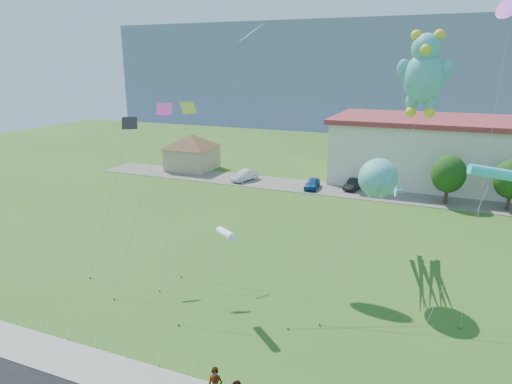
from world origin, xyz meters
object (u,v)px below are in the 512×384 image
at_px(parked_car_black, 354,184).
at_px(teddy_bear_kite, 424,72).
at_px(parked_car_silver, 245,175).
at_px(pavilion, 192,149).
at_px(octopus_kite, 380,185).
at_px(parked_car_blue, 312,183).

height_order(parked_car_black, teddy_bear_kite, teddy_bear_kite).
xyz_separation_m(parked_car_silver, parked_car_black, (13.89, 1.22, -0.07)).
xyz_separation_m(pavilion, parked_car_black, (23.61, -2.02, -2.34)).
bearing_deg(octopus_kite, pavilion, 140.16).
height_order(parked_car_silver, parked_car_black, parked_car_silver).
bearing_deg(teddy_bear_kite, pavilion, 141.86).
relative_size(parked_car_silver, octopus_kite, 0.29).
xyz_separation_m(parked_car_silver, parked_car_blue, (9.17, -0.39, -0.05)).
bearing_deg(teddy_bear_kite, parked_car_black, 109.36).
relative_size(octopus_kite, teddy_bear_kite, 0.87).
relative_size(parked_car_blue, parked_car_black, 0.99).
xyz_separation_m(parked_car_black, octopus_kite, (5.86, -22.57, 6.13)).
relative_size(parked_car_silver, parked_car_black, 1.11).
distance_m(parked_car_silver, parked_car_blue, 9.18).
distance_m(parked_car_blue, parked_car_black, 4.99).
bearing_deg(pavilion, parked_car_blue, -10.88).
distance_m(pavilion, teddy_bear_kite, 41.76).
distance_m(parked_car_black, teddy_bear_kite, 27.76).
relative_size(pavilion, octopus_kite, 0.63).
bearing_deg(parked_car_silver, octopus_kite, -28.56).
bearing_deg(octopus_kite, parked_car_black, 104.55).
distance_m(pavilion, parked_car_black, 23.81).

